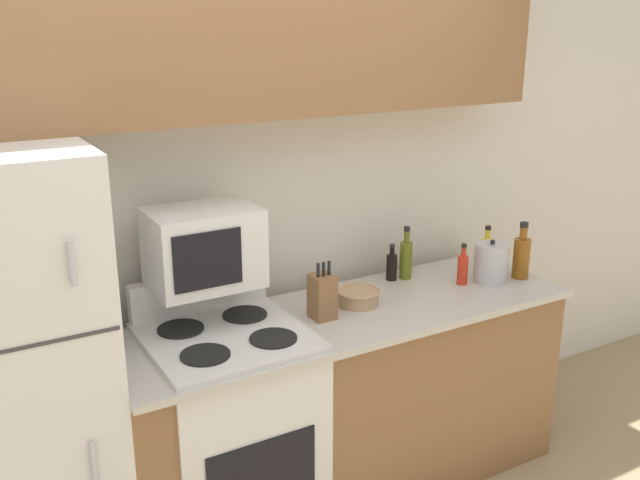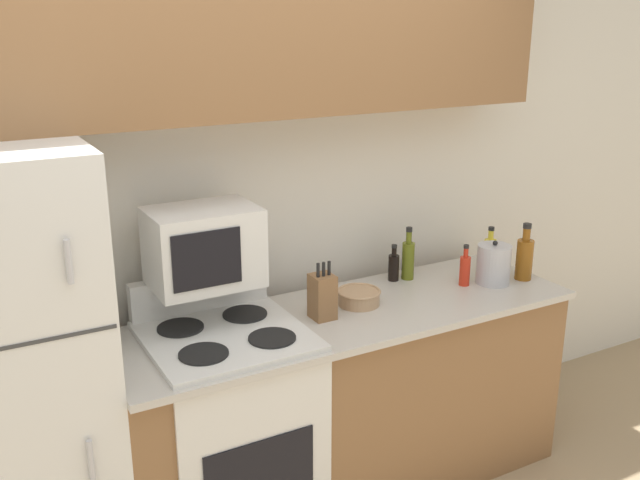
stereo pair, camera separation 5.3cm
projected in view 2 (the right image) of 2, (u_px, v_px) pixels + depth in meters
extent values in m
cube|color=silver|center=(226.00, 216.00, 3.16)|extent=(8.00, 0.05, 2.55)
cube|color=brown|center=(346.00, 405.00, 3.24)|extent=(2.07, 0.60, 0.87)
cube|color=#BCB7AD|center=(349.00, 315.00, 3.09)|extent=(2.07, 0.64, 0.03)
cylinder|color=#B7B7BC|center=(69.00, 262.00, 2.13)|extent=(0.02, 0.02, 0.14)
cylinder|color=#B7B7BC|center=(92.00, 470.00, 2.35)|extent=(0.02, 0.02, 0.22)
cube|color=brown|center=(236.00, 28.00, 2.77)|extent=(2.83, 0.32, 0.69)
cube|color=silver|center=(230.00, 435.00, 2.95)|extent=(0.62, 0.60, 0.93)
cube|color=black|center=(261.00, 479.00, 2.71)|extent=(0.45, 0.01, 0.33)
cube|color=#2D2D2D|center=(226.00, 335.00, 2.82)|extent=(0.60, 0.58, 0.01)
cube|color=silver|center=(200.00, 291.00, 3.03)|extent=(0.60, 0.06, 0.16)
cylinder|color=black|center=(204.00, 354.00, 2.64)|extent=(0.19, 0.19, 0.01)
cylinder|color=black|center=(272.00, 338.00, 2.77)|extent=(0.19, 0.19, 0.01)
cylinder|color=black|center=(180.00, 328.00, 2.86)|extent=(0.19, 0.19, 0.01)
cylinder|color=black|center=(245.00, 314.00, 2.99)|extent=(0.19, 0.19, 0.01)
cube|color=silver|center=(203.00, 247.00, 2.83)|extent=(0.43, 0.30, 0.32)
cube|color=black|center=(207.00, 260.00, 2.68)|extent=(0.27, 0.01, 0.22)
cube|color=brown|center=(322.00, 297.00, 2.99)|extent=(0.09, 0.10, 0.19)
cylinder|color=black|center=(318.00, 270.00, 2.93)|extent=(0.01, 0.01, 0.06)
cylinder|color=black|center=(324.00, 269.00, 2.94)|extent=(0.01, 0.01, 0.06)
cylinder|color=black|center=(329.00, 268.00, 2.95)|extent=(0.01, 0.01, 0.06)
cylinder|color=tan|center=(359.00, 298.00, 3.15)|extent=(0.18, 0.18, 0.06)
torus|color=tan|center=(359.00, 291.00, 3.14)|extent=(0.20, 0.20, 0.01)
cylinder|color=brown|center=(524.00, 260.00, 3.43)|extent=(0.08, 0.08, 0.20)
cylinder|color=brown|center=(527.00, 234.00, 3.39)|extent=(0.04, 0.04, 0.06)
cylinder|color=black|center=(527.00, 226.00, 3.38)|extent=(0.04, 0.04, 0.02)
cylinder|color=gold|center=(489.00, 254.00, 3.58)|extent=(0.06, 0.06, 0.15)
cylinder|color=gold|center=(491.00, 235.00, 3.55)|extent=(0.03, 0.03, 0.05)
cylinder|color=black|center=(491.00, 229.00, 3.54)|extent=(0.03, 0.03, 0.02)
cylinder|color=#5B6619|center=(408.00, 261.00, 3.44)|extent=(0.06, 0.06, 0.18)
cylinder|color=#5B6619|center=(409.00, 237.00, 3.40)|extent=(0.03, 0.03, 0.06)
cylinder|color=black|center=(409.00, 229.00, 3.39)|extent=(0.03, 0.03, 0.02)
cylinder|color=red|center=(465.00, 271.00, 3.36)|extent=(0.05, 0.05, 0.14)
cylinder|color=red|center=(466.00, 253.00, 3.33)|extent=(0.02, 0.02, 0.04)
cylinder|color=black|center=(466.00, 247.00, 3.33)|extent=(0.02, 0.03, 0.02)
cylinder|color=black|center=(394.00, 268.00, 3.43)|extent=(0.05, 0.05, 0.13)
cylinder|color=black|center=(394.00, 252.00, 3.40)|extent=(0.02, 0.02, 0.04)
cylinder|color=black|center=(394.00, 246.00, 3.39)|extent=(0.03, 0.03, 0.01)
cylinder|color=#B7B7BC|center=(494.00, 264.00, 3.38)|extent=(0.16, 0.16, 0.19)
sphere|color=black|center=(495.00, 243.00, 3.35)|extent=(0.02, 0.02, 0.02)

